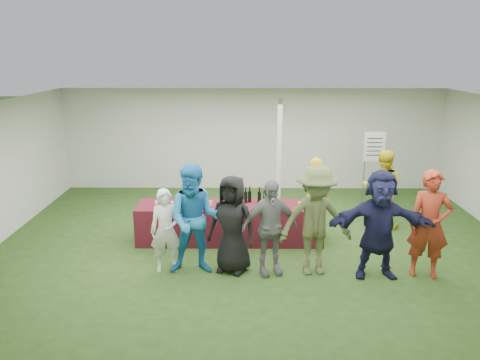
{
  "coord_description": "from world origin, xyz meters",
  "views": [
    {
      "loc": [
        -0.23,
        -8.28,
        3.66
      ],
      "look_at": [
        -0.3,
        0.34,
        1.25
      ],
      "focal_mm": 35.0,
      "sensor_mm": 36.0,
      "label": 1
    }
  ],
  "objects_px": {
    "customer_2": "(232,224)",
    "customer_6": "(429,225)",
    "wine_list_sign": "(374,152)",
    "customer_3": "(270,228)",
    "customer_1": "(195,220)",
    "customer_4": "(316,221)",
    "serving_table": "(230,223)",
    "staff_pourer": "(315,195)",
    "customer_0": "(166,231)",
    "staff_back": "(382,189)",
    "dump_bucket": "(313,204)",
    "customer_5": "(379,224)"
  },
  "relations": [
    {
      "from": "staff_back",
      "to": "customer_5",
      "type": "xyz_separation_m",
      "value": [
        -0.7,
        -2.31,
        0.08
      ]
    },
    {
      "from": "serving_table",
      "to": "customer_0",
      "type": "xyz_separation_m",
      "value": [
        -1.03,
        -1.29,
        0.35
      ]
    },
    {
      "from": "dump_bucket",
      "to": "customer_0",
      "type": "height_order",
      "value": "customer_0"
    },
    {
      "from": "serving_table",
      "to": "staff_back",
      "type": "bearing_deg",
      "value": 14.82
    },
    {
      "from": "dump_bucket",
      "to": "customer_5",
      "type": "distance_m",
      "value": 1.54
    },
    {
      "from": "customer_2",
      "to": "customer_6",
      "type": "relative_size",
      "value": 0.92
    },
    {
      "from": "customer_2",
      "to": "customer_3",
      "type": "relative_size",
      "value": 1.02
    },
    {
      "from": "serving_table",
      "to": "wine_list_sign",
      "type": "bearing_deg",
      "value": 33.71
    },
    {
      "from": "customer_2",
      "to": "customer_6",
      "type": "distance_m",
      "value": 3.23
    },
    {
      "from": "serving_table",
      "to": "customer_5",
      "type": "xyz_separation_m",
      "value": [
        2.48,
        -1.47,
        0.54
      ]
    },
    {
      "from": "serving_table",
      "to": "customer_4",
      "type": "xyz_separation_m",
      "value": [
        1.46,
        -1.37,
        0.56
      ]
    },
    {
      "from": "customer_3",
      "to": "dump_bucket",
      "type": "bearing_deg",
      "value": 37.02
    },
    {
      "from": "customer_0",
      "to": "staff_pourer",
      "type": "bearing_deg",
      "value": 24.99
    },
    {
      "from": "staff_pourer",
      "to": "customer_0",
      "type": "relative_size",
      "value": 1.1
    },
    {
      "from": "customer_4",
      "to": "wine_list_sign",
      "type": "bearing_deg",
      "value": 55.78
    },
    {
      "from": "staff_pourer",
      "to": "serving_table",
      "type": "bearing_deg",
      "value": 36.37
    },
    {
      "from": "dump_bucket",
      "to": "customer_1",
      "type": "relative_size",
      "value": 0.13
    },
    {
      "from": "customer_0",
      "to": "customer_4",
      "type": "xyz_separation_m",
      "value": [
        2.49,
        -0.07,
        0.21
      ]
    },
    {
      "from": "customer_3",
      "to": "customer_6",
      "type": "distance_m",
      "value": 2.6
    },
    {
      "from": "staff_back",
      "to": "customer_0",
      "type": "xyz_separation_m",
      "value": [
        -4.22,
        -2.14,
        -0.11
      ]
    },
    {
      "from": "customer_1",
      "to": "customer_2",
      "type": "height_order",
      "value": "customer_1"
    },
    {
      "from": "customer_6",
      "to": "staff_pourer",
      "type": "bearing_deg",
      "value": 142.31
    },
    {
      "from": "dump_bucket",
      "to": "customer_0",
      "type": "bearing_deg",
      "value": -157.68
    },
    {
      "from": "customer_0",
      "to": "customer_1",
      "type": "bearing_deg",
      "value": -13.51
    },
    {
      "from": "serving_table",
      "to": "customer_1",
      "type": "bearing_deg",
      "value": -111.47
    },
    {
      "from": "customer_6",
      "to": "customer_4",
      "type": "bearing_deg",
      "value": -169.67
    },
    {
      "from": "customer_1",
      "to": "customer_4",
      "type": "bearing_deg",
      "value": -1.98
    },
    {
      "from": "customer_1",
      "to": "customer_3",
      "type": "bearing_deg",
      "value": -2.99
    },
    {
      "from": "dump_bucket",
      "to": "customer_2",
      "type": "distance_m",
      "value": 1.84
    },
    {
      "from": "serving_table",
      "to": "customer_4",
      "type": "height_order",
      "value": "customer_4"
    },
    {
      "from": "customer_1",
      "to": "customer_0",
      "type": "bearing_deg",
      "value": 173.05
    },
    {
      "from": "staff_back",
      "to": "customer_6",
      "type": "relative_size",
      "value": 0.92
    },
    {
      "from": "customer_6",
      "to": "dump_bucket",
      "type": "bearing_deg",
      "value": 157.42
    },
    {
      "from": "dump_bucket",
      "to": "customer_6",
      "type": "bearing_deg",
      "value": -35.46
    },
    {
      "from": "dump_bucket",
      "to": "customer_5",
      "type": "relative_size",
      "value": 0.14
    },
    {
      "from": "customer_4",
      "to": "customer_6",
      "type": "xyz_separation_m",
      "value": [
        1.84,
        -0.08,
        -0.03
      ]
    },
    {
      "from": "wine_list_sign",
      "to": "customer_6",
      "type": "relative_size",
      "value": 0.99
    },
    {
      "from": "customer_1",
      "to": "customer_4",
      "type": "relative_size",
      "value": 1.01
    },
    {
      "from": "wine_list_sign",
      "to": "customer_1",
      "type": "distance_m",
      "value": 5.29
    },
    {
      "from": "customer_3",
      "to": "customer_5",
      "type": "bearing_deg",
      "value": -18.65
    },
    {
      "from": "wine_list_sign",
      "to": "staff_back",
      "type": "height_order",
      "value": "wine_list_sign"
    },
    {
      "from": "customer_3",
      "to": "customer_1",
      "type": "bearing_deg",
      "value": 162.48
    },
    {
      "from": "staff_pourer",
      "to": "customer_2",
      "type": "height_order",
      "value": "customer_2"
    },
    {
      "from": "customer_4",
      "to": "customer_6",
      "type": "bearing_deg",
      "value": -9.08
    },
    {
      "from": "customer_1",
      "to": "customer_2",
      "type": "relative_size",
      "value": 1.12
    },
    {
      "from": "wine_list_sign",
      "to": "customer_3",
      "type": "distance_m",
      "value": 4.51
    },
    {
      "from": "serving_table",
      "to": "customer_3",
      "type": "bearing_deg",
      "value": -63.01
    },
    {
      "from": "customer_3",
      "to": "customer_5",
      "type": "height_order",
      "value": "customer_5"
    },
    {
      "from": "staff_back",
      "to": "customer_6",
      "type": "distance_m",
      "value": 2.29
    },
    {
      "from": "customer_1",
      "to": "customer_6",
      "type": "bearing_deg",
      "value": -2.88
    }
  ]
}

